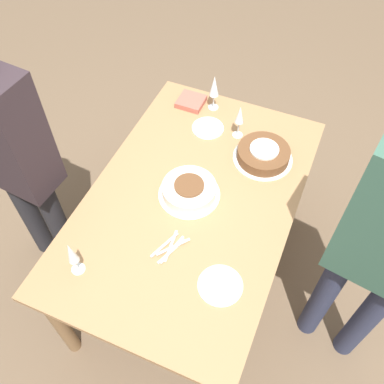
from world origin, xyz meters
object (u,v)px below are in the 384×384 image
Objects in this scene: cake_front_chocolate at (263,154)px; wine_glass_extra at (72,254)px; wine_glass_near at (240,116)px; wine_glass_far at (214,87)px; cake_center_white at (189,190)px; person_watching at (11,152)px.

cake_front_chocolate is 1.10m from wine_glass_extra.
wine_glass_extra reaches higher than cake_front_chocolate.
wine_glass_near is 0.92× the size of wine_glass_far.
wine_glass_extra reaches higher than cake_center_white.
cake_center_white is 0.19× the size of person_watching.
cake_center_white is at bearing 144.52° from cake_front_chocolate.
cake_front_chocolate is 1.53× the size of wine_glass_near.
cake_center_white is 0.46m from cake_front_chocolate.
cake_front_chocolate is at bearing 34.22° from person_watching.
cake_center_white is 1.37× the size of wine_glass_far.
wine_glass_far is at bearing 54.94° from cake_front_chocolate.
wine_glass_far is (0.16, 0.21, 0.01)m from wine_glass_near.
wine_glass_near is at bearing 43.50° from person_watching.
cake_front_chocolate is at bearing -30.31° from wine_glass_extra.
person_watching is (-0.61, 1.08, 0.17)m from cake_front_chocolate.
wine_glass_far reaches higher than wine_glass_near.
wine_glass_extra is at bearing -26.94° from person_watching.
wine_glass_near is 1.12m from wine_glass_extra.
person_watching reaches higher than cake_center_white.
cake_center_white is at bearing 21.12° from person_watching.
person_watching is (-0.24, 0.82, 0.17)m from cake_center_white.
wine_glass_far is 1.22m from wine_glass_extra.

